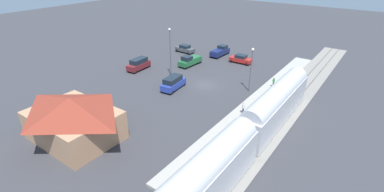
{
  "coord_description": "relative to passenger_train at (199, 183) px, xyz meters",
  "views": [
    {
      "loc": [
        -23.69,
        36.84,
        19.65
      ],
      "look_at": [
        -1.9,
        6.35,
        1.0
      ],
      "focal_mm": 26.25,
      "sensor_mm": 36.0,
      "label": 1
    }
  ],
  "objects": [
    {
      "name": "railway_track",
      "position": [
        -0.0,
        -22.24,
        -2.76
      ],
      "size": [
        4.8,
        70.0,
        0.3
      ],
      "color": "gray",
      "rests_on": "ground"
    },
    {
      "name": "platform",
      "position": [
        4.0,
        -22.24,
        -2.71
      ],
      "size": [
        3.2,
        46.0,
        0.3
      ],
      "color": "#A8A399",
      "rests_on": "ground"
    },
    {
      "name": "sedan_red",
      "position": [
        14.06,
        -35.82,
        -1.98
      ],
      "size": [
        4.54,
        2.35,
        1.74
      ],
      "color": "red",
      "rests_on": "ground"
    },
    {
      "name": "light_pole_near_platform",
      "position": [
        6.8,
        -24.42,
        1.73
      ],
      "size": [
        0.44,
        0.44,
        7.22
      ],
      "color": "#515156",
      "rests_on": "ground"
    },
    {
      "name": "sedan_charcoal",
      "position": [
        27.65,
        -34.86,
        -1.98
      ],
      "size": [
        4.6,
        2.47,
        1.74
      ],
      "color": "#47494F",
      "rests_on": "ground"
    },
    {
      "name": "suv_maroon",
      "position": [
        28.34,
        -20.93,
        -1.71
      ],
      "size": [
        2.26,
        5.01,
        2.22
      ],
      "color": "maroon",
      "rests_on": "ground"
    },
    {
      "name": "passenger_train",
      "position": [
        0.0,
        0.0,
        0.0
      ],
      "size": [
        2.93,
        52.0,
        4.98
      ],
      "color": "silver",
      "rests_on": "railway_track"
    },
    {
      "name": "pickup_green",
      "position": [
        21.71,
        -28.58,
        -1.83
      ],
      "size": [
        2.31,
        5.52,
        2.14
      ],
      "color": "#236638",
      "rests_on": "ground"
    },
    {
      "name": "suv_blue",
      "position": [
        17.28,
        -17.82,
        -1.71
      ],
      "size": [
        2.46,
        5.08,
        2.22
      ],
      "color": "#283D9E",
      "rests_on": "ground"
    },
    {
      "name": "pedestrian_on_platform",
      "position": [
        4.1,
        -16.73,
        -1.58
      ],
      "size": [
        0.36,
        0.36,
        1.71
      ],
      "color": "#23284C",
      "rests_on": "platform"
    },
    {
      "name": "pedestrian_waiting_far",
      "position": [
        3.96,
        -27.56,
        -1.58
      ],
      "size": [
        0.36,
        0.36,
        1.71
      ],
      "color": "brown",
      "rests_on": "platform"
    },
    {
      "name": "station_building",
      "position": [
        18.0,
        -0.24,
        -0.06
      ],
      "size": [
        10.89,
        8.26,
        5.38
      ],
      "color": "tan",
      "rests_on": "ground"
    },
    {
      "name": "pickup_navy",
      "position": [
        19.93,
        -37.5,
        -1.83
      ],
      "size": [
        2.12,
        5.45,
        2.14
      ],
      "color": "navy",
      "rests_on": "ground"
    },
    {
      "name": "light_pole_lot_center",
      "position": [
        20.94,
        -21.72,
        2.62
      ],
      "size": [
        0.44,
        0.44,
        8.86
      ],
      "color": "#515156",
      "rests_on": "ground"
    },
    {
      "name": "ground_plane",
      "position": [
        14.0,
        -22.24,
        -2.86
      ],
      "size": [
        200.0,
        200.0,
        0.0
      ],
      "primitive_type": "plane",
      "color": "#38383D"
    }
  ]
}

